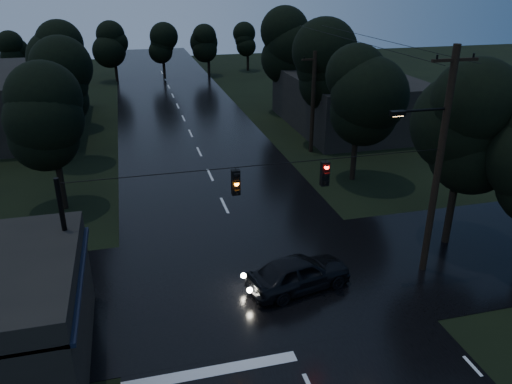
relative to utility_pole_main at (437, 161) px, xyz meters
name	(u,v)px	position (x,y,z in m)	size (l,w,h in m)	color
main_road	(199,152)	(-7.41, 19.00, -5.26)	(12.00, 120.00, 0.02)	black
cross_street	(259,280)	(-7.41, 1.00, -5.26)	(60.00, 9.00, 0.02)	black
building_far_right	(349,101)	(6.59, 23.00, -3.06)	(10.00, 14.00, 4.40)	black
building_far_left	(18,101)	(-21.41, 29.00, -2.76)	(10.00, 16.00, 5.00)	black
utility_pole_main	(437,161)	(0.00, 0.00, 0.00)	(3.50, 0.30, 10.00)	black
utility_pole_far	(313,101)	(0.89, 17.00, -1.38)	(2.00, 0.30, 7.50)	black
anchor_pole_left	(69,254)	(-14.91, 0.00, -2.26)	(0.18, 0.18, 6.00)	black
span_signals	(280,177)	(-6.85, -0.01, -0.01)	(15.00, 0.37, 1.12)	black
tree_corner_near	(465,127)	(2.59, 2.00, 0.74)	(4.48, 4.48, 9.44)	black
tree_left_a	(51,120)	(-16.41, 11.00, -0.02)	(3.92, 3.92, 8.26)	black
tree_left_b	(54,85)	(-17.01, 19.00, 0.36)	(4.20, 4.20, 8.85)	black
tree_left_c	(59,58)	(-17.61, 29.00, 0.74)	(4.48, 4.48, 9.44)	black
tree_right_a	(359,95)	(1.59, 11.00, 0.36)	(4.20, 4.20, 8.85)	black
tree_right_b	(321,67)	(2.19, 19.00, 0.74)	(4.48, 4.48, 9.44)	black
tree_right_c	(288,45)	(2.79, 29.00, 1.11)	(4.76, 4.76, 10.03)	black
car	(299,273)	(-5.93, -0.03, -4.48)	(1.83, 4.56, 1.55)	black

